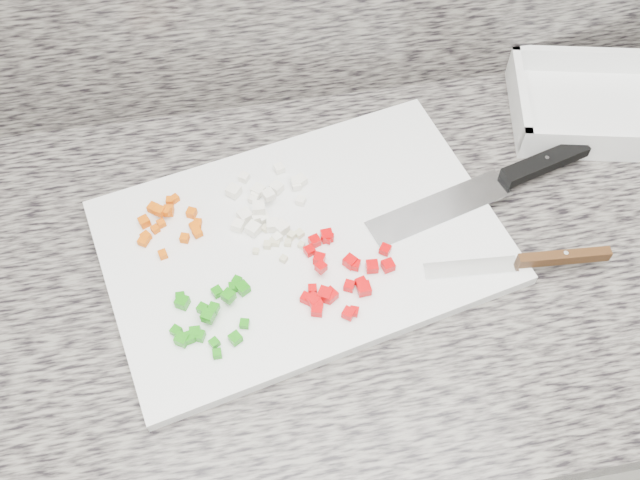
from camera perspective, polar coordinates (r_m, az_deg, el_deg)
The scene contains 11 objects.
cabinet at distance 1.35m, azimuth 1.62°, elevation -11.98°, with size 3.92×0.62×0.86m, color beige.
countertop at distance 0.95m, azimuth 2.26°, elevation -1.85°, with size 3.96×0.64×0.04m, color slate.
cutting_board at distance 0.93m, azimuth -1.43°, elevation -0.14°, with size 0.50×0.34×0.02m, color white.
carrot_pile at distance 0.95m, azimuth -12.01°, elevation 1.45°, with size 0.09×0.10×0.02m.
onion_pile at distance 0.95m, azimuth -4.43°, elevation 2.82°, with size 0.11×0.13×0.03m.
green_pepper_pile at distance 0.87m, azimuth -8.90°, elevation -6.00°, with size 0.10×0.11×0.02m.
red_pepper_pile at distance 0.89m, azimuth 1.44°, elevation -2.95°, with size 0.13×0.13×0.02m.
garlic_pile at distance 0.92m, azimuth -3.17°, elevation -0.02°, with size 0.07×0.07×0.01m.
chef_knife at distance 1.01m, azimuth 14.94°, elevation 4.84°, with size 0.34×0.13×0.02m.
paring_knife at distance 0.94m, azimuth 17.21°, elevation -1.53°, with size 0.24×0.04×0.02m.
tray at distance 1.15m, azimuth 21.35°, elevation 9.90°, with size 0.28×0.23×0.05m.
Camera 1 is at (-0.12, 0.95, 1.69)m, focal length 40.00 mm.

